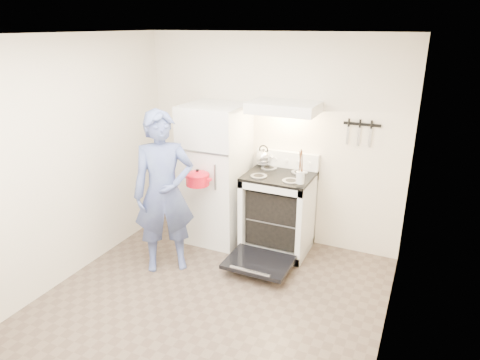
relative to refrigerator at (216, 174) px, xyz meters
name	(u,v)px	position (x,y,z in m)	size (l,w,h in m)	color
floor	(201,313)	(0.58, -1.45, -0.85)	(3.60, 3.60, 0.00)	brown
back_wall	(271,140)	(0.58, 0.35, 0.40)	(3.20, 0.02, 2.50)	beige
refrigerator	(216,174)	(0.00, 0.00, 0.00)	(0.70, 0.70, 1.70)	silver
stove_body	(278,214)	(0.81, 0.02, -0.39)	(0.76, 0.65, 0.92)	silver
cooktop	(279,176)	(0.81, 0.02, 0.09)	(0.76, 0.65, 0.03)	black
backsplash	(288,160)	(0.81, 0.31, 0.20)	(0.76, 0.07, 0.20)	silver
oven_door	(259,262)	(0.81, -0.57, -0.72)	(0.70, 0.54, 0.04)	black
oven_rack	(278,215)	(0.81, 0.02, -0.41)	(0.60, 0.52, 0.01)	slate
range_hood	(284,107)	(0.81, 0.10, 0.86)	(0.76, 0.50, 0.12)	silver
knife_strip	(362,124)	(1.63, 0.33, 0.70)	(0.40, 0.02, 0.03)	black
pizza_stone	(281,217)	(0.87, -0.04, -0.40)	(0.36, 0.36, 0.02)	brown
tea_kettle	(263,156)	(0.52, 0.24, 0.23)	(0.21, 0.18, 0.26)	silver
utensil_jar	(300,177)	(1.13, -0.22, 0.20)	(0.09, 0.09, 0.13)	silver
person	(164,193)	(-0.17, -0.87, 0.04)	(0.65, 0.42, 1.77)	navy
dutch_oven	(198,180)	(0.03, -0.49, 0.09)	(0.33, 0.26, 0.22)	red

